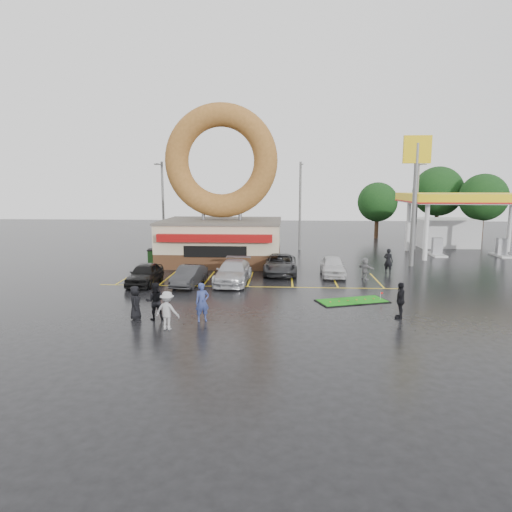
# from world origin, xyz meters

# --- Properties ---
(ground) EXTENTS (120.00, 120.00, 0.00)m
(ground) POSITION_xyz_m (0.00, 0.00, 0.00)
(ground) COLOR black
(ground) RESTS_ON ground
(donut_shop) EXTENTS (10.20, 8.70, 13.50)m
(donut_shop) POSITION_xyz_m (-3.00, 12.97, 4.46)
(donut_shop) COLOR #472B19
(donut_shop) RESTS_ON ground
(gas_station) EXTENTS (12.30, 13.65, 5.90)m
(gas_station) POSITION_xyz_m (20.00, 20.94, 3.70)
(gas_station) COLOR silver
(gas_station) RESTS_ON ground
(shell_sign) EXTENTS (2.20, 0.36, 10.60)m
(shell_sign) POSITION_xyz_m (13.00, 12.00, 7.38)
(shell_sign) COLOR slate
(shell_sign) RESTS_ON ground
(streetlight_left) EXTENTS (0.40, 2.21, 9.00)m
(streetlight_left) POSITION_xyz_m (-10.00, 19.92, 4.78)
(streetlight_left) COLOR slate
(streetlight_left) RESTS_ON ground
(streetlight_mid) EXTENTS (0.40, 2.21, 9.00)m
(streetlight_mid) POSITION_xyz_m (4.00, 20.92, 4.78)
(streetlight_mid) COLOR slate
(streetlight_mid) RESTS_ON ground
(streetlight_right) EXTENTS (0.40, 2.21, 9.00)m
(streetlight_right) POSITION_xyz_m (16.00, 21.92, 4.78)
(streetlight_right) COLOR slate
(streetlight_right) RESTS_ON ground
(tree_far_a) EXTENTS (5.60, 5.60, 8.00)m
(tree_far_a) POSITION_xyz_m (26.00, 30.00, 5.18)
(tree_far_a) COLOR #332114
(tree_far_a) RESTS_ON ground
(tree_far_c) EXTENTS (6.30, 6.30, 9.00)m
(tree_far_c) POSITION_xyz_m (22.00, 34.00, 5.84)
(tree_far_c) COLOR #332114
(tree_far_c) RESTS_ON ground
(tree_far_d) EXTENTS (4.90, 4.90, 7.00)m
(tree_far_d) POSITION_xyz_m (14.00, 32.00, 4.53)
(tree_far_d) COLOR #332114
(tree_far_d) RESTS_ON ground
(car_black) EXTENTS (1.79, 4.33, 1.47)m
(car_black) POSITION_xyz_m (-6.98, 3.61, 0.73)
(car_black) COLOR black
(car_black) RESTS_ON ground
(car_dgrey) EXTENTS (1.94, 4.21, 1.34)m
(car_dgrey) POSITION_xyz_m (-3.92, 3.50, 0.67)
(car_dgrey) COLOR #29292B
(car_dgrey) RESTS_ON ground
(car_silver) EXTENTS (2.43, 5.43, 1.55)m
(car_silver) POSITION_xyz_m (-1.06, 4.47, 0.77)
(car_silver) COLOR #AEAFB4
(car_silver) RESTS_ON ground
(car_grey) EXTENTS (2.49, 5.34, 1.48)m
(car_grey) POSITION_xyz_m (2.13, 8.00, 0.74)
(car_grey) COLOR #2C2C2E
(car_grey) RESTS_ON ground
(car_white) EXTENTS (1.83, 4.35, 1.47)m
(car_white) POSITION_xyz_m (6.03, 7.39, 0.73)
(car_white) COLOR silver
(car_white) RESTS_ON ground
(person_blue) EXTENTS (0.83, 0.71, 1.93)m
(person_blue) POSITION_xyz_m (-1.59, -4.43, 0.97)
(person_blue) COLOR navy
(person_blue) RESTS_ON ground
(person_blackjkt) EXTENTS (1.07, 0.93, 1.90)m
(person_blackjkt) POSITION_xyz_m (-4.01, -4.31, 0.95)
(person_blackjkt) COLOR black
(person_blackjkt) RESTS_ON ground
(person_hoodie) EXTENTS (1.30, 0.92, 1.82)m
(person_hoodie) POSITION_xyz_m (-2.99, -5.83, 0.91)
(person_hoodie) COLOR #9C9C9F
(person_hoodie) RESTS_ON ground
(person_bystander) EXTENTS (0.67, 0.91, 1.71)m
(person_bystander) POSITION_xyz_m (-5.01, -4.33, 0.86)
(person_bystander) COLOR black
(person_bystander) RESTS_ON ground
(person_cameraman) EXTENTS (0.85, 1.18, 1.86)m
(person_cameraman) POSITION_xyz_m (8.34, -3.28, 0.93)
(person_cameraman) COLOR black
(person_cameraman) RESTS_ON ground
(person_walker_near) EXTENTS (1.23, 1.43, 1.55)m
(person_walker_near) POSITION_xyz_m (8.23, 6.38, 0.78)
(person_walker_near) COLOR gray
(person_walker_near) RESTS_ON ground
(person_walker_far) EXTENTS (0.84, 0.76, 1.92)m
(person_walker_far) POSITION_xyz_m (10.36, 8.64, 0.96)
(person_walker_far) COLOR black
(person_walker_far) RESTS_ON ground
(dumpster) EXTENTS (1.97, 1.48, 1.30)m
(dumpster) POSITION_xyz_m (-8.02, 11.00, 0.65)
(dumpster) COLOR #1C461B
(dumpster) RESTS_ON ground
(putting_green) EXTENTS (4.43, 3.02, 0.51)m
(putting_green) POSITION_xyz_m (6.41, -0.10, 0.03)
(putting_green) COLOR black
(putting_green) RESTS_ON ground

